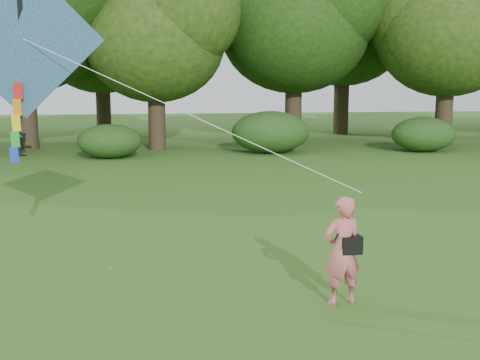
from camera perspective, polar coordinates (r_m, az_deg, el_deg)
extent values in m
plane|color=#265114|center=(9.30, 6.23, -11.10)|extent=(100.00, 100.00, 0.00)
imported|color=#CB5F65|center=(8.91, 9.66, -6.64)|extent=(0.65, 0.50, 1.61)
imported|color=#262C33|center=(27.29, -20.16, 4.05)|extent=(1.13, 1.15, 1.87)
cube|color=black|center=(8.89, 10.48, -6.05)|extent=(0.30, 0.20, 0.26)
cylinder|color=black|center=(8.77, 9.82, -4.14)|extent=(0.33, 0.14, 0.47)
cube|color=#2646A8|center=(10.39, -20.03, 12.52)|extent=(2.57, 0.38, 2.56)
cube|color=black|center=(10.42, -20.00, 12.51)|extent=(0.19, 0.52, 2.33)
cylinder|color=white|center=(9.15, -5.48, 6.50)|extent=(4.97, 2.11, 2.25)
cube|color=red|center=(10.41, -20.29, 7.93)|extent=(0.14, 0.06, 0.26)
cube|color=orange|center=(10.43, -20.37, 6.49)|extent=(0.14, 0.06, 0.26)
cube|color=yellow|center=(10.45, -20.45, 5.06)|extent=(0.14, 0.06, 0.26)
cube|color=green|center=(10.48, -20.53, 3.64)|extent=(0.14, 0.06, 0.26)
cube|color=blue|center=(10.51, -20.61, 2.22)|extent=(0.14, 0.06, 0.26)
cylinder|color=#3A2D1E|center=(30.00, -19.53, 6.43)|extent=(0.88, 0.88, 3.85)
ellipsoid|color=#1E3F11|center=(30.10, -19.98, 14.29)|extent=(8.00, 8.00, 6.80)
cylinder|color=#3A2D1E|center=(28.46, -7.89, 6.04)|extent=(0.80, 0.80, 3.15)
ellipsoid|color=#1E3F11|center=(28.46, -8.05, 12.76)|extent=(6.40, 6.40, 5.44)
cylinder|color=#3A2D1E|center=(31.29, 5.08, 6.88)|extent=(0.86, 0.86, 3.67)
ellipsoid|color=#1E3F11|center=(31.36, 5.19, 14.07)|extent=(7.60, 7.60, 6.46)
cylinder|color=#3A2D1E|center=(31.37, 18.78, 6.20)|extent=(0.83, 0.83, 3.43)
ellipsoid|color=#1E3F11|center=(31.40, 19.13, 12.74)|extent=(6.80, 6.80, 5.78)
cylinder|color=#3A2D1E|center=(36.05, -12.82, 6.89)|extent=(0.84, 0.84, 3.50)
ellipsoid|color=#1E3F11|center=(36.08, -13.04, 12.73)|extent=(7.00, 7.00, 5.95)
cylinder|color=#3A2D1E|center=(36.70, 9.58, 7.45)|extent=(0.90, 0.90, 4.02)
ellipsoid|color=#1E3F11|center=(36.79, 9.76, 13.93)|extent=(7.80, 7.80, 6.63)
ellipsoid|color=#264919|center=(25.70, -12.26, 3.62)|extent=(2.66, 2.09, 1.42)
ellipsoid|color=#264919|center=(26.93, 2.91, 4.56)|extent=(3.50, 2.75, 1.88)
ellipsoid|color=#264919|center=(28.67, 17.00, 4.16)|extent=(2.94, 2.31, 1.58)
cube|color=brown|center=(18.87, -2.36, -0.43)|extent=(0.11, 0.14, 0.01)
cube|color=brown|center=(16.81, -11.01, -1.83)|extent=(0.13, 0.10, 0.01)
cube|color=brown|center=(10.88, -12.16, -8.14)|extent=(0.09, 0.13, 0.01)
cube|color=brown|center=(17.07, 16.53, -1.88)|extent=(0.13, 0.14, 0.01)
cube|color=brown|center=(16.92, -20.71, -2.21)|extent=(0.14, 0.14, 0.01)
cube|color=brown|center=(17.74, 1.52, -1.07)|extent=(0.14, 0.14, 0.01)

